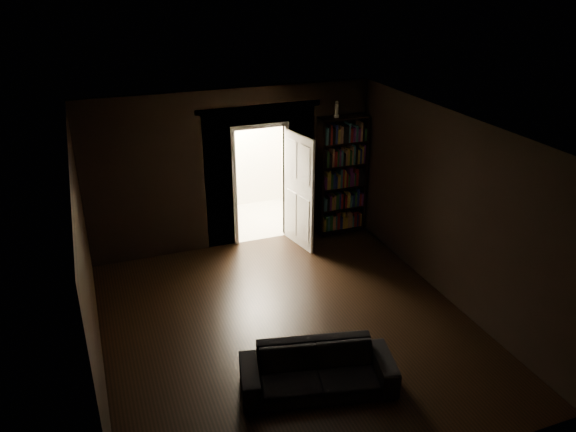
% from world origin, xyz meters
% --- Properties ---
extents(ground, '(5.50, 5.50, 0.00)m').
position_xyz_m(ground, '(0.00, 0.00, 0.00)').
color(ground, black).
rests_on(ground, ground).
extents(room_walls, '(5.02, 5.61, 2.84)m').
position_xyz_m(room_walls, '(-0.01, 1.07, 1.68)').
color(room_walls, black).
rests_on(room_walls, ground).
extents(kitchen_alcove, '(2.20, 1.80, 2.60)m').
position_xyz_m(kitchen_alcove, '(0.50, 3.87, 1.21)').
color(kitchen_alcove, '#B8B3A0').
rests_on(kitchen_alcove, ground).
extents(sofa, '(1.95, 1.16, 0.70)m').
position_xyz_m(sofa, '(-0.13, -1.28, 0.35)').
color(sofa, black).
rests_on(sofa, ground).
extents(bookshelf, '(0.95, 0.53, 2.20)m').
position_xyz_m(bookshelf, '(2.00, 2.59, 1.10)').
color(bookshelf, black).
rests_on(bookshelf, ground).
extents(refrigerator, '(0.90, 0.85, 1.65)m').
position_xyz_m(refrigerator, '(-0.10, 4.03, 0.82)').
color(refrigerator, silver).
rests_on(refrigerator, ground).
extents(door, '(0.22, 0.84, 2.05)m').
position_xyz_m(door, '(1.06, 2.31, 1.02)').
color(door, white).
rests_on(door, ground).
extents(figurine, '(0.11, 0.11, 0.29)m').
position_xyz_m(figurine, '(1.86, 2.60, 2.34)').
color(figurine, silver).
rests_on(figurine, bookshelf).
extents(bottles, '(0.61, 0.14, 0.25)m').
position_xyz_m(bottles, '(-0.06, 4.00, 1.77)').
color(bottles, black).
rests_on(bottles, refrigerator).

